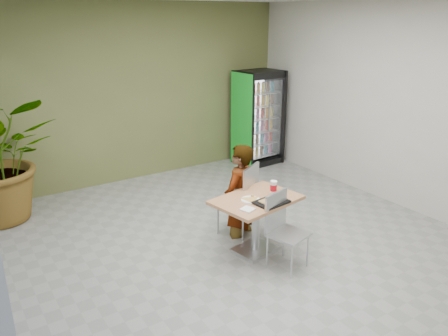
{
  "coord_description": "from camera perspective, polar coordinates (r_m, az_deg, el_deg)",
  "views": [
    {
      "loc": [
        -2.98,
        -4.0,
        2.92
      ],
      "look_at": [
        0.03,
        0.64,
        1.0
      ],
      "focal_mm": 35.0,
      "sensor_mm": 36.0,
      "label": 1
    }
  ],
  "objects": [
    {
      "name": "chair_near",
      "position": [
        5.36,
        7.58,
        -7.28
      ],
      "size": [
        0.51,
        0.51,
        0.94
      ],
      "rotation": [
        0.0,
        0.0,
        0.26
      ],
      "color": "#AEB1B3",
      "rests_on": "ground"
    },
    {
      "name": "beverage_fridge",
      "position": [
        9.03,
        4.51,
        6.54
      ],
      "size": [
        0.91,
        0.72,
        1.91
      ],
      "rotation": [
        0.0,
        0.0,
        0.07
      ],
      "color": "black",
      "rests_on": "ground"
    },
    {
      "name": "soda_cup",
      "position": [
        5.71,
        6.48,
        -2.49
      ],
      "size": [
        0.09,
        0.09,
        0.16
      ],
      "color": "white",
      "rests_on": "dining_table"
    },
    {
      "name": "room_envelope",
      "position": [
        5.16,
        3.59,
        4.3
      ],
      "size": [
        6.0,
        7.0,
        3.2
      ],
      "primitive_type": null,
      "color": "beige",
      "rests_on": "ground"
    },
    {
      "name": "dining_table",
      "position": [
        5.62,
        4.21,
        -5.96
      ],
      "size": [
        1.17,
        0.91,
        0.75
      ],
      "rotation": [
        0.0,
        0.0,
        0.17
      ],
      "color": "tan",
      "rests_on": "ground"
    },
    {
      "name": "pizza_plate",
      "position": [
        5.47,
        3.49,
        -4.06
      ],
      "size": [
        0.34,
        0.33,
        0.03
      ],
      "color": "white",
      "rests_on": "dining_table"
    },
    {
      "name": "napkin_stack",
      "position": [
        5.2,
        3.11,
        -5.41
      ],
      "size": [
        0.18,
        0.18,
        0.02
      ],
      "primitive_type": "cube",
      "rotation": [
        0.0,
        0.0,
        0.32
      ],
      "color": "white",
      "rests_on": "dining_table"
    },
    {
      "name": "seated_woman",
      "position": [
        6.09,
        1.92,
        -4.24
      ],
      "size": [
        0.7,
        0.62,
        1.61
      ],
      "primitive_type": "imported",
      "rotation": [
        0.0,
        0.0,
        3.65
      ],
      "color": "black",
      "rests_on": "ground"
    },
    {
      "name": "ground",
      "position": [
        5.78,
        3.26,
        -11.22
      ],
      "size": [
        7.0,
        7.0,
        0.0
      ],
      "primitive_type": "plane",
      "color": "gray",
      "rests_on": "ground"
    },
    {
      "name": "cafeteria_tray",
      "position": [
        5.42,
        6.19,
        -4.45
      ],
      "size": [
        0.45,
        0.35,
        0.02
      ],
      "primitive_type": "cube",
      "rotation": [
        0.0,
        0.0,
        0.13
      ],
      "color": "black",
      "rests_on": "dining_table"
    },
    {
      "name": "chair_far",
      "position": [
        6.05,
        2.58,
        -3.41
      ],
      "size": [
        0.62,
        0.62,
        1.03
      ],
      "rotation": [
        0.0,
        0.0,
        3.65
      ],
      "color": "#AEB1B3",
      "rests_on": "ground"
    }
  ]
}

